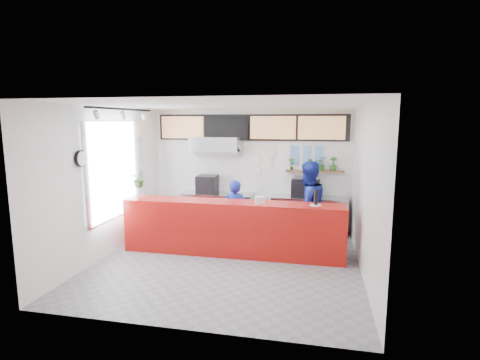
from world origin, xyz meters
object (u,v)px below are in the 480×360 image
Objects in this scene: service_counter at (232,228)px; pepper_mill at (316,197)px; espresso_machine at (305,188)px; staff_right at (307,206)px; staff_center at (235,213)px; panini_oven at (207,184)px.

service_counter is 1.80m from pepper_mill.
espresso_machine is 0.35× the size of staff_right.
espresso_machine is at bearing 52.14° from service_counter.
staff_center is at bearing -34.09° from staff_right.
staff_center reaches higher than panini_oven.
pepper_mill is (2.72, -1.81, 0.14)m from panini_oven.
espresso_machine is (2.46, 0.00, -0.01)m from panini_oven.
service_counter is at bearing -127.07° from espresso_machine.
pepper_mill is (0.26, -1.81, 0.16)m from espresso_machine.
pepper_mill reaches higher than espresso_machine.
espresso_machine is 2.17× the size of pepper_mill.
pepper_mill is at bearing -81.12° from espresso_machine.
staff_right is (2.54, -1.19, -0.18)m from panini_oven.
pepper_mill reaches higher than panini_oven.
panini_oven is 0.26× the size of staff_right.
pepper_mill is at bearing -35.43° from panini_oven.
service_counter is at bearing -16.01° from staff_right.
espresso_machine is at bearing -124.70° from staff_right.
service_counter is 2.17m from panini_oven.
staff_right reaches higher than panini_oven.
panini_oven is at bearing -45.33° from staff_center.
panini_oven is 0.75× the size of espresso_machine.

